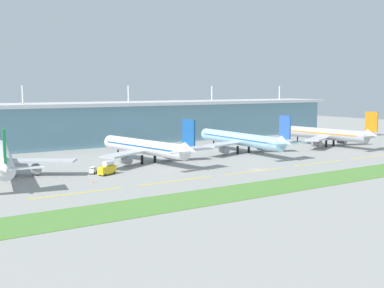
# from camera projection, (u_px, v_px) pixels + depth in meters

# --- Properties ---
(ground_plane) EXTENTS (600.00, 600.00, 0.00)m
(ground_plane) POSITION_uv_depth(u_px,v_px,m) (257.00, 169.00, 183.43)
(ground_plane) COLOR gray
(terminal_building) EXTENTS (288.00, 34.00, 31.52)m
(terminal_building) POSITION_uv_depth(u_px,v_px,m) (124.00, 122.00, 272.14)
(terminal_building) COLOR #6693A8
(terminal_building) RESTS_ON ground
(airliner_nearest) EXTENTS (47.78, 71.78, 18.90)m
(airliner_nearest) POSITION_uv_depth(u_px,v_px,m) (2.00, 158.00, 167.71)
(airliner_nearest) COLOR silver
(airliner_nearest) RESTS_ON ground
(airliner_near_middle) EXTENTS (48.38, 61.31, 18.90)m
(airliner_near_middle) POSITION_uv_depth(u_px,v_px,m) (146.00, 147.00, 198.58)
(airliner_near_middle) COLOR white
(airliner_near_middle) RESTS_ON ground
(airliner_far_middle) EXTENTS (48.70, 69.51, 18.90)m
(airliner_far_middle) POSITION_uv_depth(u_px,v_px,m) (241.00, 139.00, 229.42)
(airliner_far_middle) COLOR #9ED1EA
(airliner_far_middle) RESTS_ON ground
(airliner_farthest) EXTENTS (48.61, 58.57, 18.90)m
(airliner_farthest) POSITION_uv_depth(u_px,v_px,m) (328.00, 134.00, 255.31)
(airliner_farthest) COLOR #ADB2BC
(airliner_farthest) RESTS_ON ground
(taxiway_stripe_west) EXTENTS (28.00, 0.70, 0.04)m
(taxiway_stripe_west) POSITION_uv_depth(u_px,v_px,m) (77.00, 193.00, 141.70)
(taxiway_stripe_west) COLOR yellow
(taxiway_stripe_west) RESTS_ON ground
(taxiway_stripe_mid_west) EXTENTS (28.00, 0.70, 0.04)m
(taxiway_stripe_mid_west) POSITION_uv_depth(u_px,v_px,m) (177.00, 181.00, 160.71)
(taxiway_stripe_mid_west) COLOR yellow
(taxiway_stripe_mid_west) RESTS_ON ground
(taxiway_stripe_centre) EXTENTS (28.00, 0.70, 0.04)m
(taxiway_stripe_centre) POSITION_uv_depth(u_px,v_px,m) (255.00, 171.00, 179.72)
(taxiway_stripe_centre) COLOR yellow
(taxiway_stripe_centre) RESTS_ON ground
(taxiway_stripe_mid_east) EXTENTS (28.00, 0.70, 0.04)m
(taxiway_stripe_mid_east) POSITION_uv_depth(u_px,v_px,m) (319.00, 163.00, 198.73)
(taxiway_stripe_mid_east) COLOR yellow
(taxiway_stripe_mid_east) RESTS_ON ground
(taxiway_stripe_east) EXTENTS (28.00, 0.70, 0.04)m
(taxiway_stripe_east) POSITION_uv_depth(u_px,v_px,m) (371.00, 157.00, 217.74)
(taxiway_stripe_east) COLOR yellow
(taxiway_stripe_east) RESTS_ON ground
(grass_verge) EXTENTS (300.00, 18.00, 0.10)m
(grass_verge) POSITION_uv_depth(u_px,v_px,m) (313.00, 181.00, 160.91)
(grass_verge) COLOR #518438
(grass_verge) RESTS_ON ground
(fuel_truck) EXTENTS (7.62, 5.45, 4.95)m
(fuel_truck) POSITION_uv_depth(u_px,v_px,m) (107.00, 168.00, 172.10)
(fuel_truck) COLOR gold
(fuel_truck) RESTS_ON ground
(baggage_cart) EXTENTS (3.74, 3.89, 2.48)m
(baggage_cart) POSITION_uv_depth(u_px,v_px,m) (93.00, 170.00, 173.95)
(baggage_cart) COLOR silver
(baggage_cart) RESTS_ON ground
(safety_cone_left_wingtip) EXTENTS (0.56, 0.56, 0.70)m
(safety_cone_left_wingtip) POSITION_uv_depth(u_px,v_px,m) (93.00, 182.00, 157.55)
(safety_cone_left_wingtip) COLOR orange
(safety_cone_left_wingtip) RESTS_ON ground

